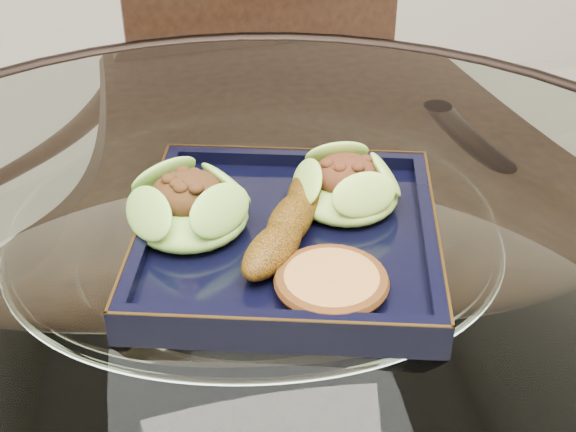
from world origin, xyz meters
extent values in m
cylinder|color=white|center=(0.00, 0.00, 0.76)|extent=(1.10, 1.10, 0.01)
torus|color=black|center=(0.00, 0.00, 0.76)|extent=(1.13, 1.13, 0.02)
cylinder|color=black|center=(0.28, 0.28, 0.38)|extent=(0.04, 0.04, 0.75)
cylinder|color=black|center=(-0.28, 0.28, 0.38)|extent=(0.04, 0.04, 0.75)
cube|color=#321D10|center=(0.14, 0.42, 0.51)|extent=(0.48, 0.48, 0.04)
cylinder|color=#321D10|center=(0.34, 0.24, 0.24)|extent=(0.03, 0.03, 0.49)
cylinder|color=#321D10|center=(-0.07, 0.60, 0.24)|extent=(0.03, 0.03, 0.49)
cylinder|color=#321D10|center=(0.32, 0.63, 0.24)|extent=(0.03, 0.03, 0.49)
cube|color=black|center=(0.03, 0.01, 0.77)|extent=(0.33, 0.33, 0.02)
ellipsoid|color=#53962B|center=(-0.05, 0.04, 0.80)|extent=(0.12, 0.12, 0.04)
ellipsoid|color=#78AF32|center=(0.10, 0.05, 0.80)|extent=(0.13, 0.13, 0.04)
ellipsoid|color=#69410B|center=(0.04, 0.01, 0.80)|extent=(0.12, 0.17, 0.03)
cylinder|color=#B17D3B|center=(0.05, -0.07, 0.79)|extent=(0.09, 0.09, 0.02)
camera|label=1|loc=(-0.09, -0.57, 1.21)|focal=50.00mm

